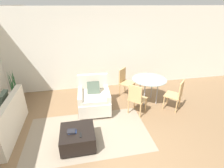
{
  "coord_description": "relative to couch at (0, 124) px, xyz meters",
  "views": [
    {
      "loc": [
        -0.61,
        -2.56,
        2.82
      ],
      "look_at": [
        0.27,
        1.8,
        0.75
      ],
      "focal_mm": 28.0,
      "sensor_mm": 36.0,
      "label": 1
    }
  ],
  "objects": [
    {
      "name": "potted_plant",
      "position": [
        -0.05,
        1.47,
        -0.06
      ],
      "size": [
        0.39,
        0.39,
        1.11
      ],
      "color": "brown",
      "rests_on": "ground_plane"
    },
    {
      "name": "dining_chair_far_left",
      "position": [
        3.32,
        1.4,
        0.2
      ],
      "size": [
        0.59,
        0.59,
        0.9
      ],
      "color": "tan",
      "rests_on": "ground_plane"
    },
    {
      "name": "ottoman",
      "position": [
        1.73,
        -0.67,
        -0.1
      ],
      "size": [
        0.72,
        0.71,
        0.39
      ],
      "color": "black",
      "rests_on": "ground_plane"
    },
    {
      "name": "area_rug",
      "position": [
        1.97,
        -0.34,
        -0.31
      ],
      "size": [
        2.82,
        1.69,
        0.01
      ],
      "color": "gray",
      "rests_on": "ground_plane"
    },
    {
      "name": "dining_table",
      "position": [
        3.91,
        0.81,
        0.35
      ],
      "size": [
        1.03,
        1.03,
        0.76
      ],
      "color": "#8C9E99",
      "rests_on": "ground_plane"
    },
    {
      "name": "wall_back",
      "position": [
        2.48,
        2.22,
        1.06
      ],
      "size": [
        12.0,
        0.06,
        2.75
      ],
      "color": "silver",
      "rests_on": "ground_plane"
    },
    {
      "name": "dining_chair_near_left",
      "position": [
        3.32,
        0.22,
        0.2
      ],
      "size": [
        0.59,
        0.59,
        0.9
      ],
      "color": "tan",
      "rests_on": "ground_plane"
    },
    {
      "name": "ground_plane",
      "position": [
        2.48,
        -1.1,
        -0.32
      ],
      "size": [
        20.0,
        20.0,
        0.0
      ],
      "primitive_type": "plane",
      "color": "brown"
    },
    {
      "name": "dining_chair_near_right",
      "position": [
        4.5,
        0.22,
        0.2
      ],
      "size": [
        0.59,
        0.59,
        0.9
      ],
      "color": "tan",
      "rests_on": "ground_plane"
    },
    {
      "name": "armchair",
      "position": [
        2.22,
        0.65,
        0.05
      ],
      "size": [
        0.9,
        0.96,
        0.97
      ],
      "color": "beige",
      "rests_on": "ground_plane"
    },
    {
      "name": "tv_remote_primary",
      "position": [
        1.8,
        -0.82,
        0.08
      ],
      "size": [
        0.04,
        0.15,
        0.01
      ],
      "color": "black",
      "rests_on": "ottoman"
    },
    {
      "name": "book_stack",
      "position": [
        1.62,
        -0.7,
        0.1
      ],
      "size": [
        0.19,
        0.16,
        0.04
      ],
      "color": "#2D478C",
      "rests_on": "ottoman"
    },
    {
      "name": "couch",
      "position": [
        0.0,
        0.0,
        0.0
      ],
      "size": [
        0.83,
        1.77,
        0.92
      ],
      "color": "beige",
      "rests_on": "ground_plane"
    }
  ]
}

